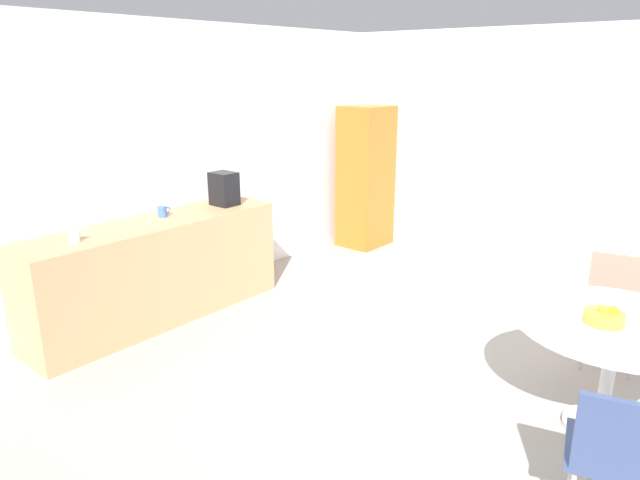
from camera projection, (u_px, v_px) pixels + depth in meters
name	position (u px, v px, depth m)	size (l,w,h in m)	color
ground_plane	(449.00, 398.00, 3.92)	(6.00, 6.00, 0.00)	#9E998E
wall_back	(171.00, 165.00, 5.39)	(6.00, 0.10, 2.60)	silver
wall_side_right	(598.00, 159.00, 5.75)	(0.10, 6.00, 2.60)	silver
counter_block	(156.00, 271.00, 5.06)	(2.36, 0.60, 0.90)	tan
locker_cabinet	(366.00, 177.00, 7.11)	(0.60, 0.50, 1.74)	orange
round_table	(613.00, 340.00, 3.42)	(1.17, 1.17, 0.74)	silver
chair_coral	(614.00, 297.00, 4.30)	(0.50, 0.50, 0.83)	silver
chair_navy	(617.00, 451.00, 2.57)	(0.51, 0.51, 0.83)	silver
fruit_bowl	(605.00, 317.00, 3.35)	(0.23, 0.23, 0.11)	gold
mug_white	(75.00, 236.00, 4.36)	(0.13, 0.08, 0.09)	white
mug_green	(218.00, 199.00, 5.59)	(0.13, 0.08, 0.09)	#D84C4C
mug_red	(163.00, 212.00, 5.09)	(0.13, 0.08, 0.09)	#3F66BF
coffee_maker	(224.00, 189.00, 5.49)	(0.20, 0.24, 0.32)	black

